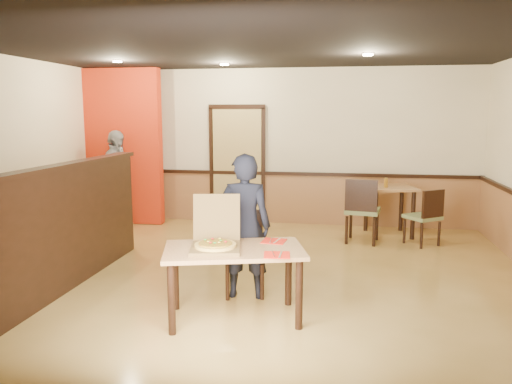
# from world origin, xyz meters

# --- Properties ---
(floor) EXTENTS (7.00, 7.00, 0.00)m
(floor) POSITION_xyz_m (0.00, 0.00, 0.00)
(floor) COLOR tan
(floor) RESTS_ON ground
(ceiling) EXTENTS (7.00, 7.00, 0.00)m
(ceiling) POSITION_xyz_m (0.00, 0.00, 2.80)
(ceiling) COLOR black
(ceiling) RESTS_ON wall_back
(wall_back) EXTENTS (7.00, 0.00, 7.00)m
(wall_back) POSITION_xyz_m (0.00, 3.50, 1.40)
(wall_back) COLOR #F3E5BE
(wall_back) RESTS_ON floor
(wainscot_back) EXTENTS (7.00, 0.04, 0.90)m
(wainscot_back) POSITION_xyz_m (0.00, 3.47, 0.45)
(wainscot_back) COLOR #9B673E
(wainscot_back) RESTS_ON floor
(chair_rail_back) EXTENTS (7.00, 0.06, 0.06)m
(chair_rail_back) POSITION_xyz_m (0.00, 3.45, 0.92)
(chair_rail_back) COLOR black
(chair_rail_back) RESTS_ON wall_back
(back_door) EXTENTS (0.90, 0.06, 2.10)m
(back_door) POSITION_xyz_m (-0.80, 3.46, 1.05)
(back_door) COLOR tan
(back_door) RESTS_ON wall_back
(booth_partition) EXTENTS (0.20, 3.10, 1.44)m
(booth_partition) POSITION_xyz_m (-2.00, -0.20, 0.74)
(booth_partition) COLOR black
(booth_partition) RESTS_ON floor
(red_accent_panel) EXTENTS (1.60, 0.20, 2.78)m
(red_accent_panel) POSITION_xyz_m (-2.90, 3.00, 1.40)
(red_accent_panel) COLOR red
(red_accent_panel) RESTS_ON floor
(spot_a) EXTENTS (0.14, 0.14, 0.02)m
(spot_a) POSITION_xyz_m (-2.30, 1.80, 2.78)
(spot_a) COLOR #FED3B2
(spot_a) RESTS_ON ceiling
(spot_b) EXTENTS (0.14, 0.14, 0.02)m
(spot_b) POSITION_xyz_m (-0.80, 2.50, 2.78)
(spot_b) COLOR #FED3B2
(spot_b) RESTS_ON ceiling
(spot_c) EXTENTS (0.14, 0.14, 0.02)m
(spot_c) POSITION_xyz_m (1.40, 1.50, 2.78)
(spot_c) COLOR #FED3B2
(spot_c) RESTS_ON ceiling
(main_table) EXTENTS (1.49, 1.09, 0.72)m
(main_table) POSITION_xyz_m (0.08, -0.93, 0.61)
(main_table) COLOR tan
(main_table) RESTS_ON floor
(diner_chair) EXTENTS (0.54, 0.54, 0.92)m
(diner_chair) POSITION_xyz_m (0.03, -0.17, 0.50)
(diner_chair) COLOR olive
(diner_chair) RESTS_ON floor
(side_chair_left) EXTENTS (0.58, 0.58, 1.02)m
(side_chair_left) POSITION_xyz_m (1.42, 2.23, 0.56)
(side_chair_left) COLOR olive
(side_chair_left) RESTS_ON floor
(side_chair_right) EXTENTS (0.61, 0.61, 0.88)m
(side_chair_right) POSITION_xyz_m (2.37, 2.25, 0.48)
(side_chair_right) COLOR olive
(side_chair_right) RESTS_ON floor
(side_table) EXTENTS (0.90, 0.90, 0.82)m
(side_table) POSITION_xyz_m (1.89, 2.85, 0.64)
(side_table) COLOR tan
(side_table) RESTS_ON floor
(diner) EXTENTS (0.61, 0.43, 1.59)m
(diner) POSITION_xyz_m (0.07, -0.32, 0.79)
(diner) COLOR black
(diner) RESTS_ON floor
(passerby) EXTENTS (0.52, 1.04, 1.72)m
(passerby) POSITION_xyz_m (-2.79, 2.62, 0.86)
(passerby) COLOR gray
(passerby) RESTS_ON floor
(pizza_box) EXTENTS (0.56, 0.63, 0.49)m
(pizza_box) POSITION_xyz_m (-0.09, -0.97, 0.78)
(pizza_box) COLOR brown
(pizza_box) RESTS_ON main_table
(pizza) EXTENTS (0.47, 0.47, 0.03)m
(pizza) POSITION_xyz_m (-0.08, -1.02, 0.76)
(pizza) COLOR #ECC355
(pizza) RESTS_ON pizza_box
(napkin_near) EXTENTS (0.26, 0.26, 0.01)m
(napkin_near) POSITION_xyz_m (0.52, -1.10, 0.72)
(napkin_near) COLOR red
(napkin_near) RESTS_ON main_table
(napkin_far) EXTENTS (0.25, 0.25, 0.01)m
(napkin_far) POSITION_xyz_m (0.43, -0.60, 0.72)
(napkin_far) COLOR red
(napkin_far) RESTS_ON main_table
(condiment) EXTENTS (0.06, 0.06, 0.15)m
(condiment) POSITION_xyz_m (1.81, 2.71, 0.90)
(condiment) COLOR #9C6A1C
(condiment) RESTS_ON side_table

